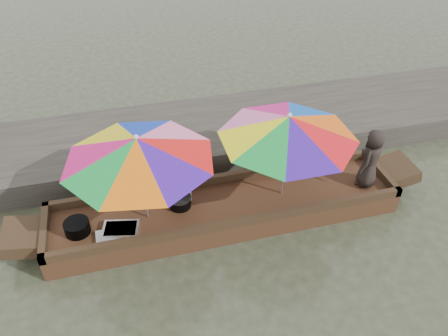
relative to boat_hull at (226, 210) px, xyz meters
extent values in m
plane|color=#2F3723|center=(0.00, 0.00, -0.17)|extent=(80.00, 80.00, 0.00)
cube|color=#2D2B26|center=(0.00, 2.20, 0.08)|extent=(22.00, 2.20, 0.50)
cube|color=#3C2514|center=(0.00, 0.00, 0.00)|extent=(5.74, 1.20, 0.35)
cylinder|color=black|center=(-2.34, -0.06, 0.28)|extent=(0.38, 0.38, 0.20)
cube|color=silver|center=(-1.71, -0.23, 0.22)|extent=(0.60, 0.48, 0.09)
cube|color=silver|center=(-1.81, -0.35, 0.21)|extent=(0.54, 0.38, 0.06)
cylinder|color=black|center=(-0.73, 0.12, 0.26)|extent=(0.36, 0.36, 0.17)
cube|color=silver|center=(-0.68, 0.27, 0.30)|extent=(0.32, 0.27, 0.26)
imported|color=black|center=(2.46, -0.13, 0.71)|extent=(0.63, 0.60, 1.08)
camera|label=1|loc=(-1.37, -5.10, 5.04)|focal=35.00mm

